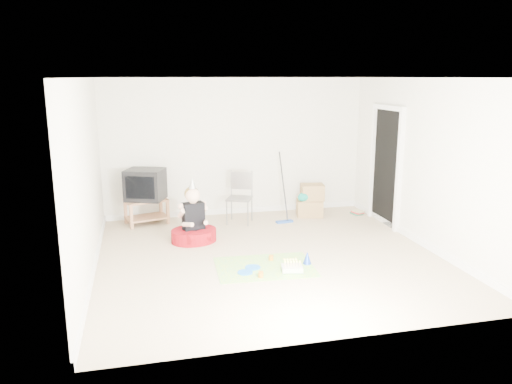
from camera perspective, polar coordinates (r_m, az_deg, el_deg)
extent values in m
plane|color=#C8B190|center=(7.50, 1.46, -7.35)|extent=(5.00, 5.00, 0.00)
cube|color=black|center=(9.21, 14.67, 2.68)|extent=(0.02, 0.90, 2.05)
cube|color=#A9714C|center=(9.20, -12.45, -0.94)|extent=(0.82, 0.63, 0.03)
cube|color=#A9714C|center=(9.28, -12.36, -2.85)|extent=(0.82, 0.63, 0.03)
cube|color=#A9714C|center=(8.99, -14.06, -2.76)|extent=(0.06, 0.06, 0.45)
cube|color=#A9714C|center=(9.17, -10.04, -2.25)|extent=(0.06, 0.06, 0.45)
cube|color=#A9714C|center=(9.35, -14.69, -2.17)|extent=(0.06, 0.06, 0.45)
cube|color=#A9714C|center=(9.53, -10.82, -1.70)|extent=(0.06, 0.06, 0.45)
cube|color=black|center=(9.14, -12.54, 0.84)|extent=(0.79, 0.73, 0.55)
cube|color=gray|center=(9.04, -1.90, -0.75)|extent=(0.56, 0.55, 0.03)
cylinder|color=gray|center=(9.08, -3.09, -0.60)|extent=(0.02, 0.02, 0.95)
cylinder|color=gray|center=(9.00, -0.70, -0.71)|extent=(0.02, 0.02, 0.95)
cube|color=#A4804F|center=(9.62, 6.14, -1.83)|extent=(0.55, 0.46, 0.32)
cube|color=#A4804F|center=(9.58, 6.46, -0.01)|extent=(0.47, 0.40, 0.30)
ellipsoid|color=#0C8575|center=(9.43, 5.43, -0.58)|extent=(0.21, 0.15, 0.17)
cube|color=#224DAE|center=(9.19, 3.27, -3.39)|extent=(0.33, 0.16, 0.03)
cylinder|color=black|center=(9.03, 3.32, 0.43)|extent=(0.09, 0.42, 1.23)
cube|color=#267351|center=(9.92, 11.49, -2.42)|extent=(0.20, 0.25, 0.03)
cube|color=red|center=(9.91, 11.49, -2.28)|extent=(0.21, 0.25, 0.02)
cube|color=#BEB586|center=(9.91, 11.50, -2.14)|extent=(0.21, 0.25, 0.03)
cylinder|color=maroon|center=(8.18, -7.11, -4.94)|extent=(0.89, 0.89, 0.20)
cube|color=black|center=(8.09, -7.18, -2.76)|extent=(0.37, 0.26, 0.45)
sphere|color=#FFC7AA|center=(8.00, -7.24, -0.41)|extent=(0.28, 0.28, 0.23)
cone|color=silver|center=(7.96, -7.29, 1.04)|extent=(0.12, 0.12, 0.18)
cube|color=#FF358E|center=(7.09, 1.00, -8.55)|extent=(1.41, 1.06, 0.01)
cube|color=silver|center=(6.94, 4.14, -8.72)|extent=(0.32, 0.27, 0.07)
cube|color=#46C655|center=(6.95, 4.14, -8.96)|extent=(0.32, 0.27, 0.01)
cylinder|color=beige|center=(6.86, 3.37, -8.34)|extent=(0.01, 0.01, 0.07)
cylinder|color=beige|center=(6.87, 3.70, -8.33)|extent=(0.01, 0.01, 0.07)
cylinder|color=beige|center=(6.87, 4.03, -8.32)|extent=(0.01, 0.01, 0.07)
cylinder|color=beige|center=(6.88, 4.36, -8.31)|extent=(0.01, 0.01, 0.07)
cylinder|color=beige|center=(6.88, 4.69, -8.30)|extent=(0.01, 0.01, 0.07)
cylinder|color=beige|center=(6.89, 5.02, -8.29)|extent=(0.01, 0.01, 0.07)
cylinder|color=beige|center=(6.95, 3.29, -8.07)|extent=(0.01, 0.01, 0.07)
cylinder|color=beige|center=(6.95, 3.62, -8.06)|extent=(0.01, 0.01, 0.07)
cylinder|color=beige|center=(6.96, 3.95, -8.05)|extent=(0.01, 0.01, 0.07)
cylinder|color=beige|center=(6.96, 4.27, -8.04)|extent=(0.01, 0.01, 0.07)
cylinder|color=beige|center=(6.97, 4.60, -8.03)|extent=(0.01, 0.01, 0.07)
cylinder|color=blue|center=(7.05, -0.38, -8.60)|extent=(0.23, 0.23, 0.01)
cylinder|color=blue|center=(6.88, -1.26, -9.17)|extent=(0.24, 0.24, 0.01)
cylinder|color=orange|center=(7.32, 1.75, -7.52)|extent=(0.08, 0.08, 0.07)
cylinder|color=orange|center=(6.72, 0.56, -9.42)|extent=(0.07, 0.07, 0.08)
cone|color=blue|center=(7.20, 5.87, -7.47)|extent=(0.13, 0.13, 0.18)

